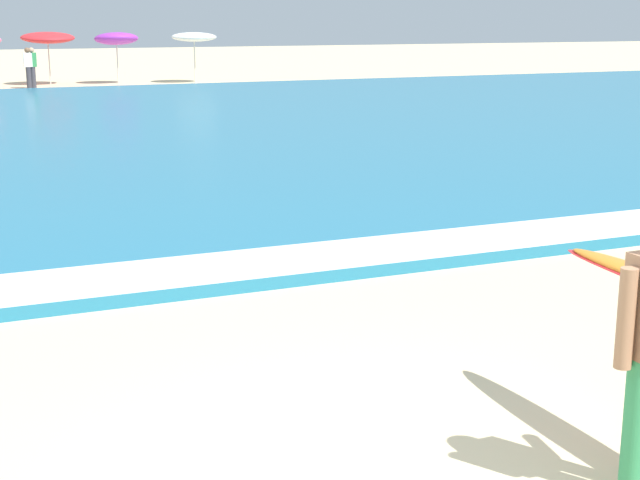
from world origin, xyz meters
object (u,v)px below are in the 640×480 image
Objects in this scene: beach_umbrella_5 at (116,39)px; beachgoer_near_row_right at (28,67)px; beachgoer_near_row_mid at (33,67)px; beach_umbrella_4 at (48,38)px; beach_umbrella_6 at (194,37)px.

beach_umbrella_5 reaches higher than beachgoer_near_row_right.
beachgoer_near_row_right is (-0.17, -0.03, 0.00)m from beachgoer_near_row_mid.
beach_umbrella_4 reaches higher than beach_umbrella_6.
beach_umbrella_6 is 1.34× the size of beachgoer_near_row_right.
beach_umbrella_5 reaches higher than beach_umbrella_6.
beach_umbrella_6 is (3.14, -0.67, 0.06)m from beach_umbrella_5.
beach_umbrella_5 is 4.19m from beachgoer_near_row_right.
beach_umbrella_6 reaches higher than beachgoer_near_row_right.
beach_umbrella_4 is 2.75m from beach_umbrella_5.
beach_umbrella_4 is 1.01× the size of beach_umbrella_5.
beach_umbrella_4 is at bearing 168.41° from beach_umbrella_6.
beachgoer_near_row_right is at bearing -117.64° from beach_umbrella_4.
beach_umbrella_4 is 5.97m from beach_umbrella_6.
beach_umbrella_6 is at bearing 7.01° from beachgoer_near_row_right.
beachgoer_near_row_mid is (-0.91, -2.02, -1.05)m from beach_umbrella_4.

